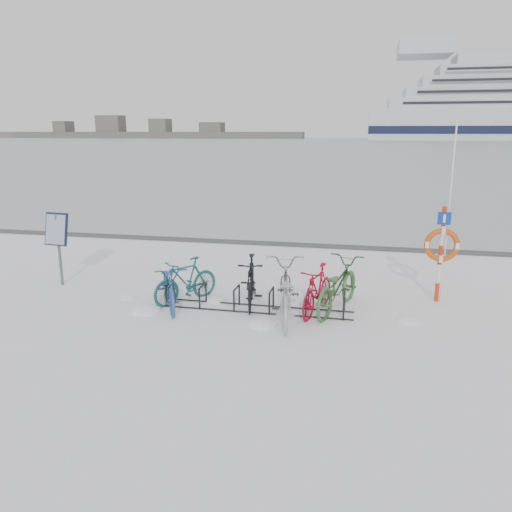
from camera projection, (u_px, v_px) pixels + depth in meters
name	position (u px, v px, depth m)	size (l,w,h in m)	color
ground	(254.00, 310.00, 10.12)	(900.00, 900.00, 0.00)	white
ice_sheet	(358.00, 143.00, 157.19)	(400.00, 298.00, 0.02)	#A4AFB9
quay_edge	(294.00, 245.00, 15.71)	(400.00, 0.25, 0.10)	#3F3F42
bike_rack	(254.00, 301.00, 10.08)	(4.00, 0.48, 0.46)	black
info_board	(57.00, 234.00, 11.44)	(0.59, 0.28, 1.72)	#595B5E
lifebuoy_station	(442.00, 245.00, 10.27)	(0.71, 0.22, 3.69)	red
shoreline	(141.00, 133.00, 280.88)	(180.00, 12.00, 9.50)	#4C4C4C
bike_0	(169.00, 284.00, 10.22)	(0.63, 1.82, 0.95)	#284B88
bike_1	(186.00, 279.00, 10.53)	(0.45, 1.61, 0.97)	#1B5359
bike_2	(251.00, 280.00, 10.33)	(0.49, 1.74, 1.05)	black
bike_3	(285.00, 290.00, 9.52)	(0.76, 2.19, 1.15)	#94979A
bike_4	(317.00, 288.00, 9.87)	(0.46, 1.64, 0.99)	#A90824
bike_5	(337.00, 284.00, 9.99)	(0.71, 2.05, 1.08)	#366431
snow_drifts	(237.00, 311.00, 10.03)	(6.27, 1.87, 0.22)	white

